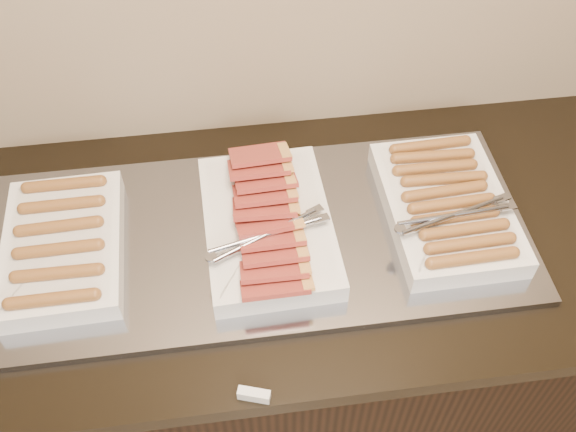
{
  "coord_description": "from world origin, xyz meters",
  "views": [
    {
      "loc": [
        -0.05,
        1.27,
        2.0
      ],
      "look_at": [
        0.07,
        2.13,
        0.97
      ],
      "focal_mm": 40.0,
      "sensor_mm": 36.0,
      "label": 1
    }
  ],
  "objects_px": {
    "dish_center": "(268,224)",
    "dish_left": "(63,246)",
    "warming_tray": "(249,238)",
    "counter": "(263,341)",
    "dish_right": "(447,206)"
  },
  "relations": [
    {
      "from": "warming_tray",
      "to": "dish_left",
      "type": "relative_size",
      "value": 3.31
    },
    {
      "from": "dish_center",
      "to": "dish_left",
      "type": "bearing_deg",
      "value": 177.99
    },
    {
      "from": "counter",
      "to": "warming_tray",
      "type": "bearing_deg",
      "value": 180.0
    },
    {
      "from": "dish_left",
      "to": "dish_center",
      "type": "height_order",
      "value": "dish_center"
    },
    {
      "from": "dish_right",
      "to": "dish_center",
      "type": "bearing_deg",
      "value": 179.4
    },
    {
      "from": "warming_tray",
      "to": "dish_center",
      "type": "relative_size",
      "value": 2.87
    },
    {
      "from": "counter",
      "to": "warming_tray",
      "type": "relative_size",
      "value": 1.72
    },
    {
      "from": "dish_center",
      "to": "dish_right",
      "type": "bearing_deg",
      "value": -1.61
    },
    {
      "from": "warming_tray",
      "to": "dish_center",
      "type": "xyz_separation_m",
      "value": [
        0.04,
        -0.0,
        0.04
      ]
    },
    {
      "from": "counter",
      "to": "dish_right",
      "type": "distance_m",
      "value": 0.65
    },
    {
      "from": "counter",
      "to": "dish_left",
      "type": "relative_size",
      "value": 5.67
    },
    {
      "from": "counter",
      "to": "dish_right",
      "type": "bearing_deg",
      "value": -0.47
    },
    {
      "from": "dish_left",
      "to": "dish_center",
      "type": "relative_size",
      "value": 0.87
    },
    {
      "from": "warming_tray",
      "to": "dish_right",
      "type": "xyz_separation_m",
      "value": [
        0.43,
        -0.0,
        0.04
      ]
    },
    {
      "from": "counter",
      "to": "dish_center",
      "type": "bearing_deg",
      "value": -7.18
    }
  ]
}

